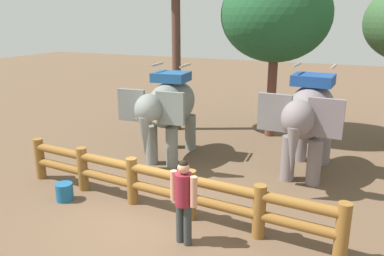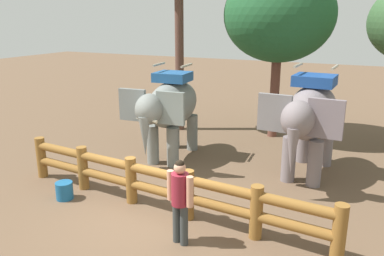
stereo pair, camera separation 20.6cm
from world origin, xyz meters
TOP-DOWN VIEW (x-y plane):
  - ground_plane at (0.00, 0.00)m, footprint 60.00×60.00m
  - log_fence at (-0.00, 0.26)m, footprint 7.50×0.81m
  - elephant_near_left at (-1.28, 3.16)m, footprint 1.82×3.19m
  - elephant_center at (2.50, 3.55)m, footprint 1.89×3.32m
  - tourist_woman_in_black at (0.99, -0.66)m, footprint 0.56×0.37m
  - tree_far_left at (0.85, 6.63)m, footprint 3.55×3.55m
  - feed_bucket at (-2.20, -0.20)m, footprint 0.38×0.38m

SIDE VIEW (x-z plane):
  - ground_plane at x=0.00m, z-range 0.00..0.00m
  - feed_bucket at x=-2.20m, z-range 0.00..0.40m
  - log_fence at x=0.00m, z-range 0.08..1.13m
  - tourist_woman_in_black at x=0.99m, z-range 0.13..1.74m
  - elephant_near_left at x=-1.28m, z-range 0.17..2.90m
  - elephant_center at x=2.50m, z-range 0.18..3.02m
  - tree_far_left at x=0.85m, z-range 1.25..6.81m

